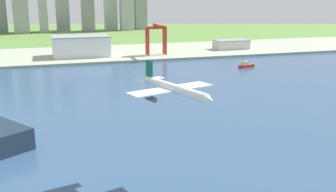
# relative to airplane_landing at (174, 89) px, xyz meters

# --- Properties ---
(ground_plane) EXTENTS (2400.00, 2400.00, 0.00)m
(ground_plane) POSITION_rel_airplane_landing_xyz_m (-1.64, 162.31, -37.19)
(ground_plane) COLOR #568038
(water_bay) EXTENTS (840.00, 360.00, 0.15)m
(water_bay) POSITION_rel_airplane_landing_xyz_m (-1.64, 102.31, -37.12)
(water_bay) COLOR #2D4C70
(water_bay) RESTS_ON ground
(industrial_pier) EXTENTS (840.00, 140.00, 2.50)m
(industrial_pier) POSITION_rel_airplane_landing_xyz_m (-1.64, 352.31, -35.94)
(industrial_pier) COLOR #99A38C
(industrial_pier) RESTS_ON ground
(airplane_landing) EXTENTS (34.58, 40.91, 11.79)m
(airplane_landing) POSITION_rel_airplane_landing_xyz_m (0.00, 0.00, 0.00)
(airplane_landing) COLOR white
(tugboat_small) EXTENTS (18.34, 8.55, 8.80)m
(tugboat_small) POSITION_rel_airplane_landing_xyz_m (148.39, 217.21, -34.66)
(tugboat_small) COLOR #B22D1E
(tugboat_small) RESTS_ON water_bay
(port_crane_red) EXTENTS (23.27, 38.90, 35.38)m
(port_crane_red) POSITION_rel_airplane_landing_xyz_m (83.74, 313.16, -9.24)
(port_crane_red) COLOR #B72D23
(port_crane_red) RESTS_ON industrial_pier
(warehouse_main) EXTENTS (63.22, 42.14, 22.96)m
(warehouse_main) POSITION_rel_airplane_landing_xyz_m (-0.64, 331.34, -23.19)
(warehouse_main) COLOR white
(warehouse_main) RESTS_ON industrial_pier
(warehouse_annex) EXTENTS (44.10, 23.09, 11.74)m
(warehouse_annex) POSITION_rel_airplane_landing_xyz_m (189.55, 333.65, -28.80)
(warehouse_annex) COLOR silver
(warehouse_annex) RESTS_ON industrial_pier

